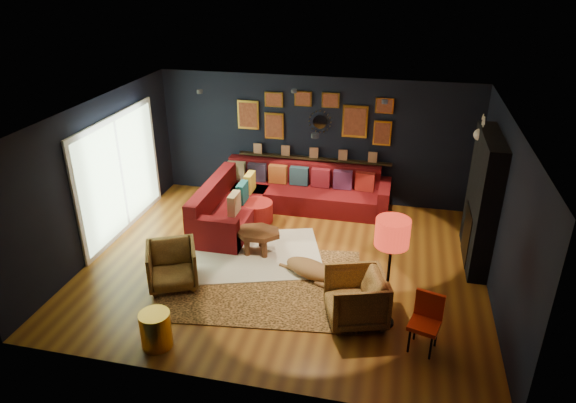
% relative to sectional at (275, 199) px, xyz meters
% --- Properties ---
extents(floor, '(6.50, 6.50, 0.00)m').
position_rel_sectional_xyz_m(floor, '(0.61, -1.81, -0.32)').
color(floor, '#8F561B').
rests_on(floor, ground).
extents(room_walls, '(6.50, 6.50, 6.50)m').
position_rel_sectional_xyz_m(room_walls, '(0.61, -1.81, 1.27)').
color(room_walls, black).
rests_on(room_walls, ground).
extents(sectional, '(3.41, 2.69, 0.86)m').
position_rel_sectional_xyz_m(sectional, '(0.00, 0.00, 0.00)').
color(sectional, maroon).
rests_on(sectional, ground).
extents(ledge, '(3.20, 0.12, 0.04)m').
position_rel_sectional_xyz_m(ledge, '(0.61, 0.87, 0.60)').
color(ledge, black).
rests_on(ledge, room_walls).
extents(gallery_wall, '(3.15, 0.04, 1.02)m').
position_rel_sectional_xyz_m(gallery_wall, '(0.60, 0.91, 1.48)').
color(gallery_wall, gold).
rests_on(gallery_wall, room_walls).
extents(sunburst_mirror, '(0.47, 0.16, 0.47)m').
position_rel_sectional_xyz_m(sunburst_mirror, '(0.71, 0.91, 1.38)').
color(sunburst_mirror, silver).
rests_on(sunburst_mirror, room_walls).
extents(fireplace, '(0.31, 1.60, 2.20)m').
position_rel_sectional_xyz_m(fireplace, '(3.71, -0.91, 0.70)').
color(fireplace, black).
rests_on(fireplace, ground).
extents(deer_head, '(0.50, 0.28, 0.45)m').
position_rel_sectional_xyz_m(deer_head, '(3.75, -0.41, 1.73)').
color(deer_head, white).
rests_on(deer_head, fireplace).
extents(sliding_door, '(0.06, 2.80, 2.20)m').
position_rel_sectional_xyz_m(sliding_door, '(-2.60, -1.21, 0.78)').
color(sliding_door, white).
rests_on(sliding_door, ground).
extents(ceiling_spots, '(3.30, 2.50, 0.06)m').
position_rel_sectional_xyz_m(ceiling_spots, '(0.61, -1.01, 2.24)').
color(ceiling_spots, black).
rests_on(ceiling_spots, room_walls).
extents(shag_rug, '(2.75, 2.34, 0.03)m').
position_rel_sectional_xyz_m(shag_rug, '(0.00, -1.67, -0.31)').
color(shag_rug, white).
rests_on(shag_rug, ground).
extents(leopard_rug, '(3.34, 2.58, 0.02)m').
position_rel_sectional_xyz_m(leopard_rug, '(0.41, -2.44, -0.31)').
color(leopard_rug, '#CB8B4B').
rests_on(leopard_rug, ground).
extents(coffee_table, '(0.84, 0.64, 0.41)m').
position_rel_sectional_xyz_m(coffee_table, '(0.08, -1.55, 0.04)').
color(coffee_table, '#552D16').
rests_on(coffee_table, shag_rug).
extents(pouf, '(0.59, 0.59, 0.39)m').
position_rel_sectional_xyz_m(pouf, '(-0.25, -0.42, -0.10)').
color(pouf, '#A51C1B').
rests_on(pouf, shag_rug).
extents(armchair_left, '(0.96, 0.94, 0.76)m').
position_rel_sectional_xyz_m(armchair_left, '(-0.96, -2.77, 0.06)').
color(armchair_left, '#CC8E42').
rests_on(armchair_left, ground).
extents(armchair_right, '(0.95, 0.98, 0.82)m').
position_rel_sectional_xyz_m(armchair_right, '(1.92, -3.01, 0.08)').
color(armchair_right, '#CC8E42').
rests_on(armchair_right, ground).
extents(gold_stool, '(0.41, 0.41, 0.51)m').
position_rel_sectional_xyz_m(gold_stool, '(-0.58, -4.13, -0.07)').
color(gold_stool, gold).
rests_on(gold_stool, ground).
extents(orange_chair, '(0.46, 0.46, 0.80)m').
position_rel_sectional_xyz_m(orange_chair, '(2.86, -3.37, 0.14)').
color(orange_chair, black).
rests_on(orange_chair, ground).
extents(floor_lamp, '(0.45, 0.45, 1.65)m').
position_rel_sectional_xyz_m(floor_lamp, '(2.33, -3.01, 1.06)').
color(floor_lamp, black).
rests_on(floor_lamp, ground).
extents(dog, '(1.36, 1.04, 0.39)m').
position_rel_sectional_xyz_m(dog, '(1.11, -2.10, -0.11)').
color(dog, '#A47146').
rests_on(dog, leopard_rug).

